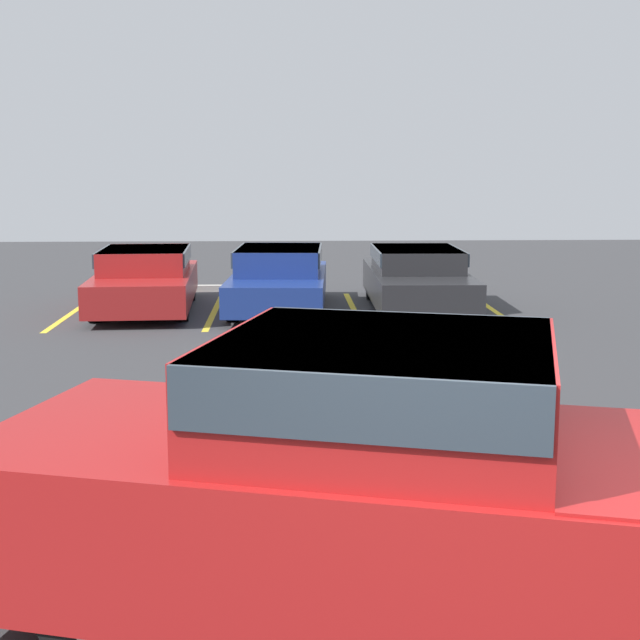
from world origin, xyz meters
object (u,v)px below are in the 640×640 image
Objects in this scene: parked_sedan_a at (145,278)px; parked_sedan_c at (417,277)px; wheel_stop_curb at (227,288)px; parked_sedan_b at (279,277)px; pickup_truck at (430,490)px.

parked_sedan_a reaches higher than parked_sedan_c.
wheel_stop_curb is at bearing -123.72° from parked_sedan_c.
parked_sedan_c is (5.40, -0.04, -0.00)m from parked_sedan_a.
parked_sedan_c is at bearing 93.62° from parked_sedan_b.
pickup_truck is 3.62× the size of wheel_stop_curb.
parked_sedan_a is 0.96× the size of parked_sedan_c.
pickup_truck is 1.31× the size of parked_sedan_a.
parked_sedan_b is 0.98× the size of parked_sedan_c.
pickup_truck reaches higher than wheel_stop_curb.
parked_sedan_a is 5.40m from parked_sedan_c.
parked_sedan_b is at bearing -66.18° from wheel_stop_curb.
pickup_truck is at bearing -7.14° from parked_sedan_c.
pickup_truck is 12.64m from parked_sedan_c.
parked_sedan_a is at bearing -117.92° from wheel_stop_curb.
parked_sedan_c is 2.89× the size of wheel_stop_curb.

